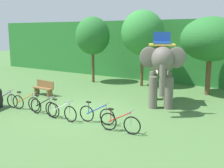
# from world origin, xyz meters

# --- Properties ---
(ground_plane) EXTENTS (80.00, 80.00, 0.00)m
(ground_plane) POSITION_xyz_m (0.00, 0.00, 0.00)
(ground_plane) COLOR #4C753D
(foliage_hedge) EXTENTS (36.00, 6.00, 4.65)m
(foliage_hedge) POSITION_xyz_m (0.00, 12.40, 2.32)
(foliage_hedge) COLOR #28702D
(foliage_hedge) RESTS_ON ground
(tree_center_left) EXTENTS (2.53, 2.53, 4.88)m
(tree_center_left) POSITION_xyz_m (-4.42, 6.60, 3.47)
(tree_center_left) COLOR brown
(tree_center_left) RESTS_ON ground
(tree_far_right) EXTENTS (2.92, 2.92, 5.26)m
(tree_far_right) POSITION_xyz_m (-0.67, 7.32, 3.71)
(tree_far_right) COLOR brown
(tree_far_right) RESTS_ON ground
(tree_center) EXTENTS (3.52, 3.52, 4.68)m
(tree_center) POSITION_xyz_m (3.98, 7.06, 3.34)
(tree_center) COLOR brown
(tree_center) RESTS_ON ground
(elephant) EXTENTS (3.00, 4.16, 3.78)m
(elephant) POSITION_xyz_m (2.63, 3.08, 2.20)
(elephant) COLOR #665E56
(elephant) RESTS_ON ground
(bike_purple) EXTENTS (1.70, 0.52, 0.92)m
(bike_purple) POSITION_xyz_m (-3.91, -1.52, 0.39)
(bike_purple) COLOR black
(bike_purple) RESTS_ON ground
(bike_orange) EXTENTS (1.70, 0.52, 0.92)m
(bike_orange) POSITION_xyz_m (-2.48, -1.38, 0.39)
(bike_orange) COLOR black
(bike_orange) RESTS_ON ground
(bike_black) EXTENTS (1.71, 0.52, 0.92)m
(bike_black) POSITION_xyz_m (-1.17, -1.47, 0.39)
(bike_black) COLOR black
(bike_black) RESTS_ON ground
(bike_white) EXTENTS (1.71, 0.52, 0.92)m
(bike_white) POSITION_xyz_m (0.04, -1.54, 0.39)
(bike_white) COLOR black
(bike_white) RESTS_ON ground
(bike_blue) EXTENTS (1.71, 0.52, 0.92)m
(bike_blue) POSITION_xyz_m (1.58, -1.06, 0.39)
(bike_blue) COLOR black
(bike_blue) RESTS_ON ground
(bike_red) EXTENTS (1.71, 0.52, 0.92)m
(bike_red) POSITION_xyz_m (2.96, -1.42, 0.39)
(bike_red) COLOR black
(bike_red) RESTS_ON ground
(wooden_bench) EXTENTS (1.53, 0.52, 0.89)m
(wooden_bench) POSITION_xyz_m (-4.21, 1.40, 0.48)
(wooden_bench) COLOR brown
(wooden_bench) RESTS_ON ground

